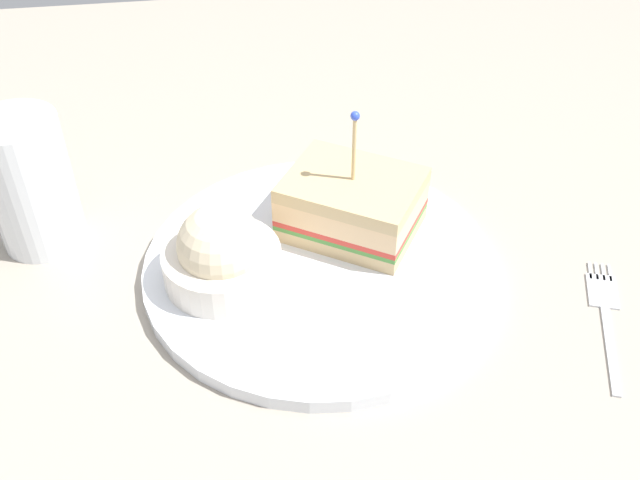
# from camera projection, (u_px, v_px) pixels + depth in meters

# --- Properties ---
(ground_plane) EXTENTS (1.13, 1.13, 0.02)m
(ground_plane) POSITION_uv_depth(u_px,v_px,m) (320.00, 280.00, 0.58)
(ground_plane) COLOR #9E9384
(plate) EXTENTS (0.27, 0.27, 0.01)m
(plate) POSITION_uv_depth(u_px,v_px,m) (320.00, 265.00, 0.57)
(plate) COLOR white
(plate) RESTS_ON ground_plane
(sandwich_half_center) EXTENTS (0.13, 0.12, 0.11)m
(sandwich_half_center) POSITION_uv_depth(u_px,v_px,m) (352.00, 204.00, 0.58)
(sandwich_half_center) COLOR tan
(sandwich_half_center) RESTS_ON plate
(coleslaw_bowl) EXTENTS (0.09, 0.09, 0.06)m
(coleslaw_bowl) POSITION_uv_depth(u_px,v_px,m) (221.00, 255.00, 0.54)
(coleslaw_bowl) COLOR silver
(coleslaw_bowl) RESTS_ON plate
(drink_glass) EXTENTS (0.07, 0.07, 0.11)m
(drink_glass) POSITION_uv_depth(u_px,v_px,m) (31.00, 188.00, 0.58)
(drink_glass) COLOR #B74C33
(drink_glass) RESTS_ON ground_plane
(fork) EXTENTS (0.06, 0.13, 0.00)m
(fork) POSITION_uv_depth(u_px,v_px,m) (605.00, 308.00, 0.54)
(fork) COLOR silver
(fork) RESTS_ON ground_plane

